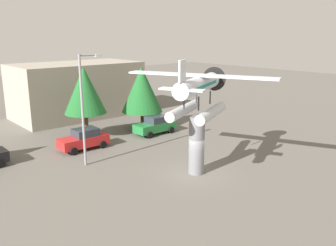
{
  "coord_description": "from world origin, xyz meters",
  "views": [
    {
      "loc": [
        -17.02,
        -16.3,
        9.61
      ],
      "look_at": [
        0.0,
        3.0,
        3.07
      ],
      "focal_mm": 38.0,
      "sensor_mm": 36.0,
      "label": 1
    }
  ],
  "objects_px": {
    "storefront_building": "(77,90)",
    "tree_east": "(85,90)",
    "display_pedestal": "(197,145)",
    "car_mid_red": "(84,139)",
    "car_far_green": "(155,125)",
    "streetlight_primary": "(84,103)",
    "tree_center_back": "(142,89)",
    "floatplane_monument": "(198,92)"
  },
  "relations": [
    {
      "from": "storefront_building",
      "to": "car_mid_red",
      "type": "bearing_deg",
      "value": -115.71
    },
    {
      "from": "car_mid_red",
      "to": "tree_center_back",
      "type": "distance_m",
      "value": 8.75
    },
    {
      "from": "streetlight_primary",
      "to": "tree_center_back",
      "type": "bearing_deg",
      "value": 30.67
    },
    {
      "from": "floatplane_monument",
      "to": "storefront_building",
      "type": "bearing_deg",
      "value": 59.6
    },
    {
      "from": "display_pedestal",
      "to": "tree_east",
      "type": "distance_m",
      "value": 13.27
    },
    {
      "from": "display_pedestal",
      "to": "car_far_green",
      "type": "distance_m",
      "value": 10.66
    },
    {
      "from": "storefront_building",
      "to": "tree_east",
      "type": "distance_m",
      "value": 9.93
    },
    {
      "from": "floatplane_monument",
      "to": "car_far_green",
      "type": "distance_m",
      "value": 11.58
    },
    {
      "from": "car_far_green",
      "to": "streetlight_primary",
      "type": "height_order",
      "value": "streetlight_primary"
    },
    {
      "from": "display_pedestal",
      "to": "car_mid_red",
      "type": "bearing_deg",
      "value": 108.15
    },
    {
      "from": "car_far_green",
      "to": "storefront_building",
      "type": "bearing_deg",
      "value": -81.63
    },
    {
      "from": "display_pedestal",
      "to": "floatplane_monument",
      "type": "xyz_separation_m",
      "value": [
        0.12,
        0.05,
        3.72
      ]
    },
    {
      "from": "car_mid_red",
      "to": "tree_east",
      "type": "distance_m",
      "value": 5.01
    },
    {
      "from": "display_pedestal",
      "to": "storefront_building",
      "type": "bearing_deg",
      "value": 83.63
    },
    {
      "from": "car_far_green",
      "to": "tree_east",
      "type": "height_order",
      "value": "tree_east"
    },
    {
      "from": "car_far_green",
      "to": "tree_center_back",
      "type": "xyz_separation_m",
      "value": [
        0.29,
        2.48,
        3.2
      ]
    },
    {
      "from": "floatplane_monument",
      "to": "tree_center_back",
      "type": "height_order",
      "value": "floatplane_monument"
    },
    {
      "from": "tree_east",
      "to": "storefront_building",
      "type": "bearing_deg",
      "value": 66.77
    },
    {
      "from": "streetlight_primary",
      "to": "tree_center_back",
      "type": "distance_m",
      "value": 11.01
    },
    {
      "from": "tree_center_back",
      "to": "streetlight_primary",
      "type": "bearing_deg",
      "value": -149.33
    },
    {
      "from": "display_pedestal",
      "to": "storefront_building",
      "type": "xyz_separation_m",
      "value": [
        2.46,
        22.0,
        1.07
      ]
    },
    {
      "from": "tree_east",
      "to": "tree_center_back",
      "type": "bearing_deg",
      "value": -7.45
    },
    {
      "from": "tree_center_back",
      "to": "car_far_green",
      "type": "bearing_deg",
      "value": -96.76
    },
    {
      "from": "car_far_green",
      "to": "tree_center_back",
      "type": "height_order",
      "value": "tree_center_back"
    },
    {
      "from": "car_mid_red",
      "to": "streetlight_primary",
      "type": "relative_size",
      "value": 0.51
    },
    {
      "from": "car_mid_red",
      "to": "car_far_green",
      "type": "height_order",
      "value": "same"
    },
    {
      "from": "car_far_green",
      "to": "tree_east",
      "type": "bearing_deg",
      "value": -29.86
    },
    {
      "from": "floatplane_monument",
      "to": "streetlight_primary",
      "type": "relative_size",
      "value": 1.21
    },
    {
      "from": "floatplane_monument",
      "to": "tree_center_back",
      "type": "relative_size",
      "value": 1.55
    },
    {
      "from": "tree_east",
      "to": "streetlight_primary",
      "type": "bearing_deg",
      "value": -118.52
    },
    {
      "from": "display_pedestal",
      "to": "car_mid_red",
      "type": "height_order",
      "value": "display_pedestal"
    },
    {
      "from": "floatplane_monument",
      "to": "streetlight_primary",
      "type": "xyz_separation_m",
      "value": [
        -5.01,
        6.52,
        -1.04
      ]
    },
    {
      "from": "car_mid_red",
      "to": "display_pedestal",
      "type": "bearing_deg",
      "value": 108.15
    },
    {
      "from": "display_pedestal",
      "to": "streetlight_primary",
      "type": "distance_m",
      "value": 8.62
    },
    {
      "from": "tree_east",
      "to": "car_far_green",
      "type": "bearing_deg",
      "value": -29.86
    },
    {
      "from": "car_far_green",
      "to": "tree_center_back",
      "type": "relative_size",
      "value": 0.66
    },
    {
      "from": "display_pedestal",
      "to": "floatplane_monument",
      "type": "bearing_deg",
      "value": 24.32
    },
    {
      "from": "car_far_green",
      "to": "tree_center_back",
      "type": "distance_m",
      "value": 4.06
    },
    {
      "from": "streetlight_primary",
      "to": "tree_center_back",
      "type": "xyz_separation_m",
      "value": [
        9.45,
        5.61,
        -0.64
      ]
    },
    {
      "from": "car_mid_red",
      "to": "streetlight_primary",
      "type": "bearing_deg",
      "value": 65.34
    },
    {
      "from": "tree_center_back",
      "to": "tree_east",
      "type": "bearing_deg",
      "value": 172.55
    },
    {
      "from": "display_pedestal",
      "to": "streetlight_primary",
      "type": "bearing_deg",
      "value": 126.64
    }
  ]
}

